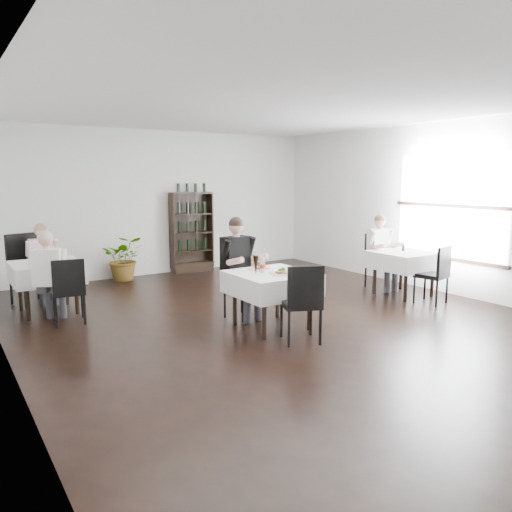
{
  "coord_description": "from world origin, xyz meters",
  "views": [
    {
      "loc": [
        -4.08,
        -5.42,
        2.05
      ],
      "look_at": [
        -0.42,
        0.2,
        0.98
      ],
      "focal_mm": 35.0,
      "sensor_mm": 36.0,
      "label": 1
    }
  ],
  "objects_px": {
    "main_table": "(272,283)",
    "diner_main": "(240,260)",
    "wine_shelf": "(192,233)",
    "potted_tree": "(125,258)"
  },
  "relations": [
    {
      "from": "main_table",
      "to": "diner_main",
      "type": "xyz_separation_m",
      "value": [
        -0.11,
        0.66,
        0.24
      ]
    },
    {
      "from": "potted_tree",
      "to": "diner_main",
      "type": "distance_m",
      "value": 3.58
    },
    {
      "from": "wine_shelf",
      "to": "main_table",
      "type": "distance_m",
      "value": 4.41
    },
    {
      "from": "main_table",
      "to": "diner_main",
      "type": "bearing_deg",
      "value": 99.24
    },
    {
      "from": "wine_shelf",
      "to": "main_table",
      "type": "relative_size",
      "value": 1.7
    },
    {
      "from": "wine_shelf",
      "to": "potted_tree",
      "type": "xyz_separation_m",
      "value": [
        -1.55,
        -0.14,
        -0.4
      ]
    },
    {
      "from": "potted_tree",
      "to": "diner_main",
      "type": "xyz_separation_m",
      "value": [
        0.54,
        -3.52,
        0.41
      ]
    },
    {
      "from": "wine_shelf",
      "to": "diner_main",
      "type": "xyz_separation_m",
      "value": [
        -1.01,
        -3.65,
        0.01
      ]
    },
    {
      "from": "wine_shelf",
      "to": "main_table",
      "type": "xyz_separation_m",
      "value": [
        -0.9,
        -4.31,
        -0.23
      ]
    },
    {
      "from": "wine_shelf",
      "to": "main_table",
      "type": "bearing_deg",
      "value": -101.78
    }
  ]
}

